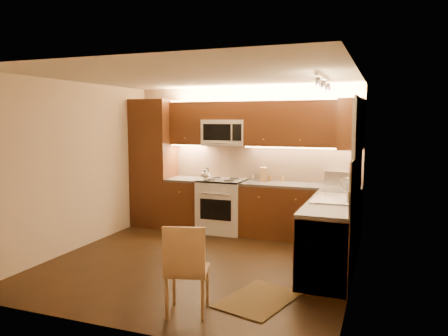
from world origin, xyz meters
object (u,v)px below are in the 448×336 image
at_px(sink, 334,193).
at_px(toaster_oven, 339,178).
at_px(microwave, 225,133).
at_px(soap_bottle, 348,184).
at_px(dining_chair, 187,268).
at_px(kettle, 206,174).
at_px(knife_block, 263,174).
at_px(stove, 222,206).

xyz_separation_m(sink, toaster_oven, (-0.07, 1.32, 0.04)).
bearing_deg(microwave, soap_bottle, -12.50).
bearing_deg(sink, dining_chair, -120.75).
height_order(kettle, knife_block, knife_block).
distance_m(kettle, soap_bottle, 2.34).
relative_size(toaster_oven, dining_chair, 0.40).
bearing_deg(stove, microwave, 90.00).
xyz_separation_m(sink, dining_chair, (-1.19, -2.00, -0.51)).
bearing_deg(microwave, toaster_oven, 1.69).
height_order(stove, dining_chair, dining_chair).
bearing_deg(soap_bottle, kettle, 168.96).
relative_size(kettle, soap_bottle, 1.24).
bearing_deg(kettle, knife_block, 34.75).
xyz_separation_m(kettle, soap_bottle, (2.33, -0.13, -0.04)).
xyz_separation_m(toaster_oven, dining_chair, (-1.12, -3.32, -0.55)).
bearing_deg(dining_chair, toaster_oven, 56.02).
xyz_separation_m(microwave, kettle, (-0.21, -0.34, -0.69)).
distance_m(sink, dining_chair, 2.39).
bearing_deg(dining_chair, knife_block, 76.75).
bearing_deg(stove, sink, -29.36).
xyz_separation_m(toaster_oven, soap_bottle, (0.19, -0.53, -0.02)).
bearing_deg(microwave, knife_block, 0.42).
relative_size(kettle, dining_chair, 0.23).
distance_m(toaster_oven, dining_chair, 3.55).
bearing_deg(stove, toaster_oven, 5.69).
xyz_separation_m(microwave, sink, (2.00, -1.26, -0.74)).
bearing_deg(sink, kettle, 157.49).
bearing_deg(soap_bottle, knife_block, 153.73).
distance_m(microwave, knife_block, 0.98).
xyz_separation_m(knife_block, dining_chair, (0.12, -3.27, -0.55)).
relative_size(microwave, sink, 0.88).
bearing_deg(knife_block, soap_bottle, -36.15).
height_order(stove, toaster_oven, toaster_oven).
relative_size(sink, soap_bottle, 4.89).
relative_size(microwave, dining_chair, 0.82).
height_order(microwave, kettle, microwave).
bearing_deg(knife_block, stove, 173.71).
distance_m(microwave, sink, 2.48).
distance_m(knife_block, dining_chair, 3.32).
bearing_deg(sink, knife_block, 136.05).
height_order(kettle, soap_bottle, kettle).
xyz_separation_m(microwave, toaster_oven, (1.93, 0.06, -0.71)).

